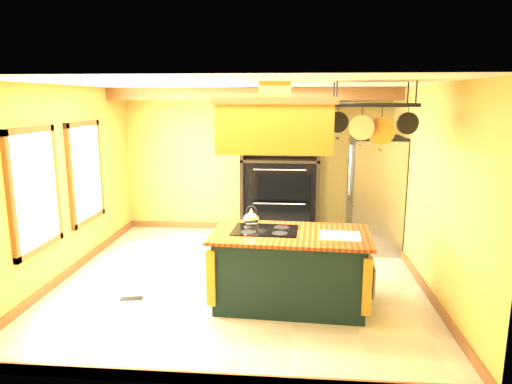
# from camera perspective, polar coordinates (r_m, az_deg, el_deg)

# --- Properties ---
(floor) EXTENTS (5.00, 5.00, 0.00)m
(floor) POSITION_cam_1_polar(r_m,az_deg,el_deg) (6.62, -1.90, -10.70)
(floor) COLOR beige
(floor) RESTS_ON ground
(ceiling) EXTENTS (5.00, 5.00, 0.00)m
(ceiling) POSITION_cam_1_polar(r_m,az_deg,el_deg) (6.13, -2.07, 13.35)
(ceiling) COLOR white
(ceiling) RESTS_ON wall_back
(wall_back) EXTENTS (5.00, 0.02, 2.70)m
(wall_back) POSITION_cam_1_polar(r_m,az_deg,el_deg) (8.69, -0.01, 3.90)
(wall_back) COLOR gold
(wall_back) RESTS_ON floor
(wall_front) EXTENTS (5.00, 0.02, 2.70)m
(wall_front) POSITION_cam_1_polar(r_m,az_deg,el_deg) (3.84, -6.45, -6.06)
(wall_front) COLOR gold
(wall_front) RESTS_ON floor
(wall_left) EXTENTS (0.02, 5.00, 2.70)m
(wall_left) POSITION_cam_1_polar(r_m,az_deg,el_deg) (6.99, -22.79, 1.11)
(wall_left) COLOR gold
(wall_left) RESTS_ON floor
(wall_right) EXTENTS (0.02, 5.00, 2.70)m
(wall_right) POSITION_cam_1_polar(r_m,az_deg,el_deg) (6.44, 20.69, 0.45)
(wall_right) COLOR gold
(wall_right) RESTS_ON floor
(ceiling_beam) EXTENTS (5.00, 0.15, 0.20)m
(ceiling_beam) POSITION_cam_1_polar(r_m,az_deg,el_deg) (7.82, -0.53, 12.16)
(ceiling_beam) COLOR #9C6630
(ceiling_beam) RESTS_ON ceiling
(window_near) EXTENTS (0.06, 1.06, 1.56)m
(window_near) POSITION_cam_1_polar(r_m,az_deg,el_deg) (6.28, -25.88, 0.22)
(window_near) COLOR #9C6630
(window_near) RESTS_ON wall_left
(window_far) EXTENTS (0.06, 1.06, 1.56)m
(window_far) POSITION_cam_1_polar(r_m,az_deg,el_deg) (7.49, -20.48, 2.32)
(window_far) COLOR #9C6630
(window_far) RESTS_ON wall_left
(kitchen_island) EXTENTS (1.96, 1.16, 1.11)m
(kitchen_island) POSITION_cam_1_polar(r_m,az_deg,el_deg) (5.69, 4.27, -9.46)
(kitchen_island) COLOR black
(kitchen_island) RESTS_ON floor
(range_hood) EXTENTS (1.38, 0.78, 0.80)m
(range_hood) POSITION_cam_1_polar(r_m,az_deg,el_deg) (5.33, 2.40, 8.65)
(range_hood) COLOR #B1882C
(range_hood) RESTS_ON ceiling
(pot_rack) EXTENTS (0.99, 0.47, 0.72)m
(pot_rack) POSITION_cam_1_polar(r_m,az_deg,el_deg) (5.39, 14.38, 9.54)
(pot_rack) COLOR black
(pot_rack) RESTS_ON ceiling
(refrigerator) EXTENTS (0.81, 0.95, 1.87)m
(refrigerator) POSITION_cam_1_polar(r_m,az_deg,el_deg) (7.90, 14.56, -0.49)
(refrigerator) COLOR #909498
(refrigerator) RESTS_ON floor
(hutch) EXTENTS (1.42, 0.64, 2.51)m
(hutch) POSITION_cam_1_polar(r_m,az_deg,el_deg) (8.46, 3.02, 0.95)
(hutch) COLOR black
(hutch) RESTS_ON floor
(floor_register) EXTENTS (0.29, 0.16, 0.01)m
(floor_register) POSITION_cam_1_polar(r_m,az_deg,el_deg) (6.19, -15.31, -12.71)
(floor_register) COLOR black
(floor_register) RESTS_ON floor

